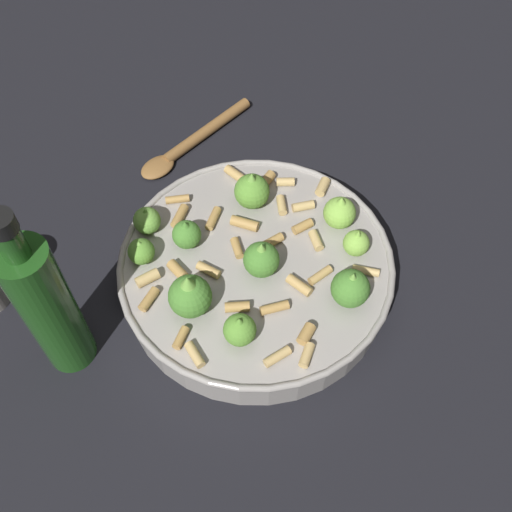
% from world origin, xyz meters
% --- Properties ---
extents(ground_plane, '(2.40, 2.40, 0.00)m').
position_xyz_m(ground_plane, '(0.00, 0.00, 0.00)').
color(ground_plane, black).
extents(cooking_pan, '(0.32, 0.32, 0.11)m').
position_xyz_m(cooking_pan, '(0.00, 0.00, 0.03)').
color(cooking_pan, '#9E9993').
rests_on(cooking_pan, ground).
extents(olive_oil_bottle, '(0.05, 0.05, 0.24)m').
position_xyz_m(olive_oil_bottle, '(0.17, 0.15, 0.10)').
color(olive_oil_bottle, '#1E4C19').
rests_on(olive_oil_bottle, ground).
extents(wooden_spoon, '(0.11, 0.20, 0.02)m').
position_xyz_m(wooden_spoon, '(0.16, -0.19, 0.01)').
color(wooden_spoon, olive).
rests_on(wooden_spoon, ground).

